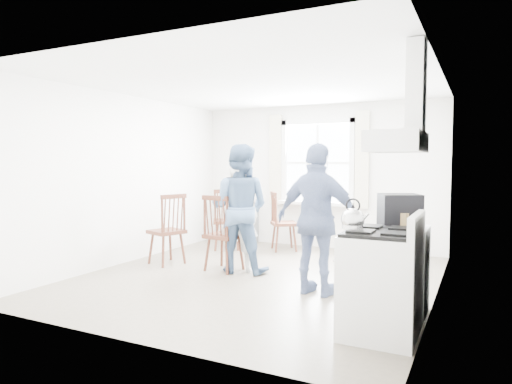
% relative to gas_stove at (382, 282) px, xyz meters
% --- Properties ---
extents(room_shell, '(4.62, 5.12, 2.64)m').
position_rel_gas_stove_xyz_m(room_shell, '(-1.91, 1.35, 0.82)').
color(room_shell, '#786D5C').
rests_on(room_shell, ground).
extents(window_assembly, '(1.88, 0.24, 1.70)m').
position_rel_gas_stove_xyz_m(window_assembly, '(-1.91, 3.80, 0.98)').
color(window_assembly, white).
rests_on(window_assembly, room_shell).
extents(range_hood, '(0.45, 0.76, 0.94)m').
position_rel_gas_stove_xyz_m(range_hood, '(0.16, -0.00, 1.42)').
color(range_hood, white).
rests_on(range_hood, room_shell).
extents(shelf_unit, '(0.40, 0.30, 0.80)m').
position_rel_gas_stove_xyz_m(shelf_unit, '(-3.31, 3.68, -0.08)').
color(shelf_unit, slate).
rests_on(shelf_unit, ground).
extents(gas_stove, '(0.68, 0.76, 1.12)m').
position_rel_gas_stove_xyz_m(gas_stove, '(0.00, 0.00, 0.00)').
color(gas_stove, white).
rests_on(gas_stove, ground).
extents(kettle, '(0.21, 0.21, 0.29)m').
position_rel_gas_stove_xyz_m(kettle, '(-0.24, -0.12, 0.56)').
color(kettle, silver).
rests_on(kettle, gas_stove).
extents(low_cabinet, '(0.50, 0.55, 0.90)m').
position_rel_gas_stove_xyz_m(low_cabinet, '(0.07, 0.70, -0.03)').
color(low_cabinet, white).
rests_on(low_cabinet, ground).
extents(stereo_stack, '(0.49, 0.47, 0.34)m').
position_rel_gas_stove_xyz_m(stereo_stack, '(0.05, 0.63, 0.59)').
color(stereo_stack, black).
rests_on(stereo_stack, low_cabinet).
extents(cardboard_box, '(0.30, 0.25, 0.17)m').
position_rel_gas_stove_xyz_m(cardboard_box, '(0.04, 0.56, 0.50)').
color(cardboard_box, '#9F814C').
rests_on(cardboard_box, low_cabinet).
extents(windsor_chair_a, '(0.63, 0.62, 1.10)m').
position_rel_gas_stove_xyz_m(windsor_chair_a, '(-3.25, 2.82, 0.19)').
color(windsor_chair_a, '#492317').
rests_on(windsor_chair_a, ground).
extents(windsor_chair_b, '(0.53, 0.52, 1.11)m').
position_rel_gas_stove_xyz_m(windsor_chair_b, '(-2.54, 1.38, 0.19)').
color(windsor_chair_b, '#492317').
rests_on(windsor_chair_b, ground).
extents(windsor_chair_c, '(0.57, 0.58, 1.09)m').
position_rel_gas_stove_xyz_m(windsor_chair_c, '(-3.42, 1.43, 0.18)').
color(windsor_chair_c, '#492317').
rests_on(windsor_chair_c, ground).
extents(person_left, '(0.72, 0.72, 1.59)m').
position_rel_gas_stove_xyz_m(person_left, '(-2.32, 1.54, 0.31)').
color(person_left, white).
rests_on(person_left, ground).
extents(person_mid, '(1.01, 1.01, 1.81)m').
position_rel_gas_stove_xyz_m(person_mid, '(-2.29, 1.53, 0.42)').
color(person_mid, '#4A658A').
rests_on(person_mid, ground).
extents(person_right, '(1.16, 1.16, 1.79)m').
position_rel_gas_stove_xyz_m(person_right, '(-0.92, 0.94, 0.41)').
color(person_right, navy).
rests_on(person_right, ground).
extents(potted_plant, '(0.20, 0.20, 0.35)m').
position_rel_gas_stove_xyz_m(potted_plant, '(-2.00, 3.71, 0.54)').
color(potted_plant, '#2E6837').
rests_on(potted_plant, window_assembly).
extents(windsor_chair_d, '(0.60, 0.61, 1.05)m').
position_rel_gas_stove_xyz_m(windsor_chair_d, '(-2.43, 3.20, 0.15)').
color(windsor_chair_d, '#492317').
rests_on(windsor_chair_d, ground).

